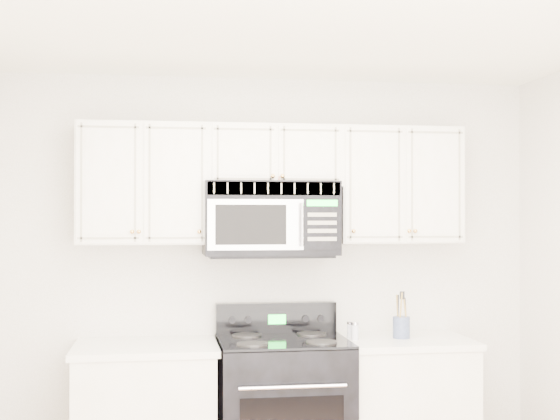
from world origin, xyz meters
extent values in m
cube|color=white|center=(0.00, 0.00, 2.60)|extent=(3.50, 3.50, 0.01)
cube|color=silver|center=(0.00, 1.75, 1.30)|extent=(3.50, 0.01, 2.60)
cube|color=silver|center=(0.00, -1.75, 1.30)|extent=(3.50, 0.01, 2.60)
cube|color=white|center=(-0.80, 1.44, 0.90)|extent=(0.86, 0.65, 0.04)
cube|color=white|center=(0.80, 1.44, 0.44)|extent=(0.82, 0.63, 0.88)
cube|color=white|center=(0.80, 1.44, 0.90)|extent=(0.86, 0.65, 0.04)
cube|color=black|center=(0.04, 1.41, 0.46)|extent=(0.79, 0.68, 0.92)
cylinder|color=silver|center=(0.04, 1.04, 0.72)|extent=(0.62, 0.02, 0.02)
cube|color=black|center=(0.04, 1.41, 0.93)|extent=(0.79, 0.68, 0.02)
cube|color=black|center=(0.04, 1.71, 1.02)|extent=(0.79, 0.08, 0.21)
cube|color=#1CD732|center=(0.04, 1.67, 1.02)|extent=(0.11, 0.00, 0.06)
cube|color=white|center=(-0.82, 1.58, 1.90)|extent=(0.80, 0.33, 0.75)
cube|color=white|center=(0.82, 1.58, 1.90)|extent=(0.80, 0.33, 0.75)
cube|color=white|center=(0.00, 1.58, 2.08)|extent=(0.84, 0.33, 0.39)
sphere|color=#DCA854|center=(-0.84, 1.40, 1.60)|extent=(0.03, 0.03, 0.03)
sphere|color=#DCA854|center=(-0.48, 1.40, 1.60)|extent=(0.03, 0.03, 0.03)
sphere|color=#DCA854|center=(0.48, 1.40, 1.60)|extent=(0.03, 0.03, 0.03)
sphere|color=#DCA854|center=(0.84, 1.40, 1.60)|extent=(0.03, 0.03, 0.03)
sphere|color=#DCA854|center=(-0.03, 1.40, 1.94)|extent=(0.03, 0.03, 0.03)
sphere|color=#DCA854|center=(0.03, 1.40, 1.94)|extent=(0.03, 0.03, 0.03)
cylinder|color=#A71E00|center=(0.01, 1.40, 1.88)|extent=(0.01, 0.00, 0.12)
sphere|color=#DCA854|center=(0.01, 1.40, 1.82)|extent=(0.04, 0.04, 0.04)
cube|color=black|center=(-0.03, 1.54, 1.68)|extent=(0.83, 0.42, 0.46)
cube|color=gray|center=(-0.03, 1.34, 1.86)|extent=(0.81, 0.01, 0.08)
cube|color=#ACACAC|center=(-0.14, 1.33, 1.64)|extent=(0.58, 0.01, 0.31)
cube|color=black|center=(-0.17, 1.32, 1.64)|extent=(0.43, 0.01, 0.24)
cube|color=black|center=(0.26, 1.33, 1.64)|extent=(0.23, 0.01, 0.31)
cube|color=#1CD732|center=(0.26, 1.32, 1.77)|extent=(0.19, 0.00, 0.04)
cylinder|color=silver|center=(0.13, 1.29, 1.64)|extent=(0.02, 0.02, 0.26)
cylinder|color=slate|center=(0.80, 1.43, 0.99)|extent=(0.11, 0.11, 0.14)
cylinder|color=olive|center=(0.83, 1.43, 1.06)|extent=(0.01, 0.01, 0.24)
cylinder|color=black|center=(0.78, 1.46, 1.07)|extent=(0.01, 0.01, 0.25)
cylinder|color=olive|center=(0.78, 1.41, 1.08)|extent=(0.01, 0.01, 0.27)
cylinder|color=black|center=(0.83, 1.43, 1.06)|extent=(0.01, 0.01, 0.24)
cylinder|color=olive|center=(0.78, 1.46, 1.07)|extent=(0.01, 0.01, 0.25)
cylinder|color=#B7B7C8|center=(0.48, 1.48, 0.96)|extent=(0.04, 0.04, 0.09)
cylinder|color=silver|center=(0.48, 1.48, 1.02)|extent=(0.04, 0.04, 0.02)
cylinder|color=#B7B7C8|center=(0.49, 1.41, 0.97)|extent=(0.04, 0.04, 0.09)
cylinder|color=silver|center=(0.49, 1.41, 1.02)|extent=(0.05, 0.05, 0.02)
camera|label=1|loc=(-0.70, -3.34, 1.69)|focal=50.00mm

